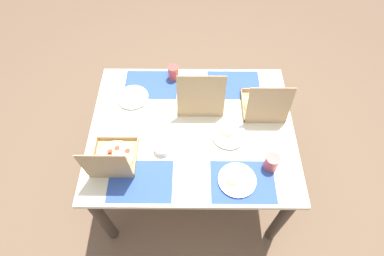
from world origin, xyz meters
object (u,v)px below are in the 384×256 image
plate_far_left (133,97)px  cup_clear_right (271,162)px  pizza_box_edge_far (263,106)px  pizza_box_center (113,159)px  pizza_box_corner_left (200,97)px  condiment_bowl (162,149)px  cup_red (173,73)px  plate_far_right (229,134)px  plate_middle (237,180)px

plate_far_left → cup_clear_right: 0.99m
pizza_box_edge_far → pizza_box_center: size_ratio=1.02×
pizza_box_corner_left → condiment_bowl: bearing=58.3°
cup_red → cup_clear_right: bearing=130.0°
plate_far_right → cup_red: size_ratio=2.10×
plate_middle → cup_clear_right: cup_clear_right is taller
pizza_box_corner_left → plate_far_left: 0.45m
pizza_box_corner_left → pizza_box_center: bearing=42.1°
plate_middle → cup_clear_right: 0.22m
pizza_box_edge_far → plate_middle: pizza_box_edge_far is taller
pizza_box_corner_left → pizza_box_center: size_ratio=1.12×
cup_clear_right → plate_middle: bearing=24.6°
pizza_box_corner_left → cup_clear_right: size_ratio=3.28×
pizza_box_center → condiment_bowl: pizza_box_center is taller
pizza_box_corner_left → cup_clear_right: bearing=130.0°
pizza_box_center → pizza_box_corner_left: bearing=-137.9°
plate_middle → condiment_bowl: bearing=-24.3°
pizza_box_corner_left → pizza_box_center: pizza_box_corner_left is taller
plate_far_left → pizza_box_edge_far: bearing=173.7°
cup_red → plate_far_left: bearing=35.5°
condiment_bowl → plate_far_left: bearing=-61.1°
plate_far_right → condiment_bowl: condiment_bowl is taller
plate_far_left → cup_red: (-0.27, -0.19, 0.04)m
cup_red → condiment_bowl: bearing=85.7°
cup_clear_right → plate_far_right: bearing=-43.3°
pizza_box_corner_left → plate_middle: bearing=109.3°
pizza_box_center → plate_far_left: pizza_box_center is taller
pizza_box_center → plate_far_right: (-0.67, -0.19, -0.04)m
cup_clear_right → pizza_box_edge_far: bearing=-91.0°
pizza_box_center → plate_far_left: (-0.05, -0.48, -0.04)m
pizza_box_corner_left → plate_far_right: size_ratio=1.52×
plate_middle → cup_red: 0.87m
pizza_box_corner_left → cup_red: size_ratio=3.18×
pizza_box_center → plate_far_right: 0.70m
pizza_box_corner_left → plate_far_right: (-0.17, 0.26, -0.04)m
plate_far_right → plate_far_left: 0.69m
pizza_box_center → cup_clear_right: bearing=178.7°
plate_far_left → pizza_box_corner_left: bearing=176.0°
pizza_box_edge_far → plate_far_left: (0.85, -0.09, -0.04)m
pizza_box_center → pizza_box_edge_far: bearing=-156.7°
plate_far_right → plate_far_left: bearing=-25.1°
pizza_box_corner_left → plate_far_right: pizza_box_corner_left is taller
cup_red → cup_clear_right: (-0.58, 0.69, -0.00)m
plate_far_left → cup_red: 0.33m
pizza_box_corner_left → cup_clear_right: 0.62m
pizza_box_center → plate_far_right: size_ratio=1.36×
pizza_box_corner_left → condiment_bowl: size_ratio=3.50×
plate_far_right → plate_middle: bearing=94.9°
pizza_box_corner_left → plate_far_left: bearing=-4.0°
plate_middle → cup_red: (0.38, -0.78, 0.04)m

